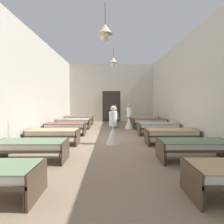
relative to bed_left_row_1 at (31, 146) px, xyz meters
The scene contains 15 objects.
ground_plane 3.66m from the bed_left_row_1, 51.86° to the left, with size 7.18×13.72×0.10m, color #8C755B.
room_shell 5.16m from the bed_left_row_1, 62.38° to the left, with size 6.98×13.32×4.52m.
bed_left_row_1 is the anchor object (origin of this frame).
bed_right_row_1 4.48m from the bed_left_row_1, ahead, with size 1.90×0.84×0.57m.
bed_left_row_2 1.90m from the bed_left_row_1, 90.00° to the left, with size 1.90×0.84×0.57m.
bed_right_row_2 4.86m from the bed_left_row_1, 23.00° to the left, with size 1.90×0.84×0.57m.
bed_left_row_3 3.80m from the bed_left_row_1, 90.00° to the left, with size 1.90×0.84×0.57m.
bed_right_row_3 5.87m from the bed_left_row_1, 40.33° to the left, with size 1.90×0.84×0.57m.
bed_left_row_4 5.70m from the bed_left_row_1, 90.00° to the left, with size 1.90×0.84×0.57m.
bed_right_row_4 7.25m from the bed_left_row_1, 51.86° to the left, with size 1.90×0.84×0.57m.
bed_left_row_5 7.60m from the bed_left_row_1, 90.00° to the left, with size 1.90×0.84×0.57m.
bed_right_row_5 8.82m from the bed_left_row_1, 59.51° to the left, with size 1.90×0.84×0.57m.
nurse_near_aisle 2.99m from the bed_left_row_1, 40.44° to the left, with size 0.52×0.52×1.49m.
nurse_mid_aisle 6.58m from the bed_left_row_1, 60.23° to the left, with size 0.52×0.52×1.49m.
potted_plant 6.48m from the bed_left_row_1, 67.48° to the left, with size 0.55×0.55×1.44m.
Camera 1 is at (-0.06, -7.75, 1.68)m, focal length 29.01 mm.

